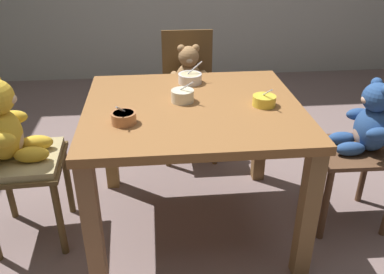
# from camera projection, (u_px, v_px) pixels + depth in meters

# --- Properties ---
(ground_plane) EXTENTS (5.20, 5.20, 0.04)m
(ground_plane) POSITION_uv_depth(u_px,v_px,m) (193.00, 225.00, 2.32)
(ground_plane) COLOR slate
(dining_table) EXTENTS (1.05, 0.95, 0.73)m
(dining_table) POSITION_uv_depth(u_px,v_px,m) (193.00, 127.00, 2.03)
(dining_table) COLOR #905D31
(dining_table) RESTS_ON ground_plane
(teddy_chair_near_right) EXTENTS (0.42, 0.38, 0.84)m
(teddy_chair_near_right) POSITION_uv_depth(u_px,v_px,m) (368.00, 132.00, 2.10)
(teddy_chair_near_right) COLOR brown
(teddy_chair_near_right) RESTS_ON ground_plane
(teddy_chair_far_center) EXTENTS (0.39, 0.40, 0.86)m
(teddy_chair_far_center) POSITION_uv_depth(u_px,v_px,m) (189.00, 82.00, 2.82)
(teddy_chair_far_center) COLOR brown
(teddy_chair_far_center) RESTS_ON ground_plane
(teddy_chair_near_left) EXTENTS (0.41, 0.42, 0.93)m
(teddy_chair_near_left) POSITION_uv_depth(u_px,v_px,m) (8.00, 139.00, 1.95)
(teddy_chair_near_left) COLOR brown
(teddy_chair_near_left) RESTS_ON ground_plane
(porridge_bowl_terracotta_near_left) EXTENTS (0.11, 0.12, 0.11)m
(porridge_bowl_terracotta_near_left) POSITION_uv_depth(u_px,v_px,m) (124.00, 118.00, 1.78)
(porridge_bowl_terracotta_near_left) COLOR #B77447
(porridge_bowl_terracotta_near_left) RESTS_ON dining_table
(porridge_bowl_white_far_center) EXTENTS (0.14, 0.13, 0.12)m
(porridge_bowl_white_far_center) POSITION_uv_depth(u_px,v_px,m) (190.00, 78.00, 2.24)
(porridge_bowl_white_far_center) COLOR silver
(porridge_bowl_white_far_center) RESTS_ON dining_table
(porridge_bowl_cream_center) EXTENTS (0.11, 0.11, 0.12)m
(porridge_bowl_cream_center) POSITION_uv_depth(u_px,v_px,m) (183.00, 96.00, 2.00)
(porridge_bowl_cream_center) COLOR beige
(porridge_bowl_cream_center) RESTS_ON dining_table
(porridge_bowl_yellow_near_right) EXTENTS (0.11, 0.12, 0.11)m
(porridge_bowl_yellow_near_right) POSITION_uv_depth(u_px,v_px,m) (264.00, 100.00, 1.96)
(porridge_bowl_yellow_near_right) COLOR yellow
(porridge_bowl_yellow_near_right) RESTS_ON dining_table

